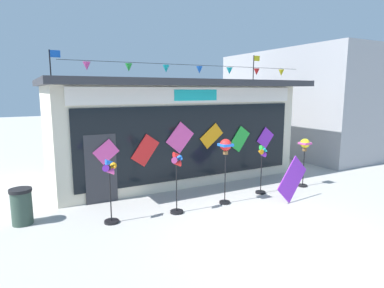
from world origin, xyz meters
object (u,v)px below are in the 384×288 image
(wind_spinner_center_left, at_px, (226,152))
(wind_spinner_far_left, at_px, (110,183))
(wind_spinner_center_right, at_px, (262,161))
(kite_shop_building, at_px, (169,128))
(wind_spinner_left, at_px, (177,174))
(wind_spinner_right, at_px, (305,150))
(display_kite_on_ground, at_px, (292,179))
(trash_bin, at_px, (22,206))

(wind_spinner_center_left, bearing_deg, wind_spinner_far_left, 177.41)
(wind_spinner_far_left, bearing_deg, wind_spinner_center_right, 0.66)
(wind_spinner_far_left, bearing_deg, kite_shop_building, 48.80)
(wind_spinner_left, height_order, wind_spinner_right, wind_spinner_left)
(kite_shop_building, height_order, wind_spinner_center_right, kite_shop_building)
(kite_shop_building, bearing_deg, wind_spinner_center_right, -67.48)
(display_kite_on_ground, bearing_deg, trash_bin, 164.81)
(trash_bin, height_order, display_kite_on_ground, display_kite_on_ground)
(wind_spinner_center_right, height_order, wind_spinner_right, wind_spinner_right)
(wind_spinner_far_left, relative_size, wind_spinner_center_right, 1.03)
(wind_spinner_left, xyz_separation_m, display_kite_on_ground, (3.38, -0.74, -0.41))
(wind_spinner_left, distance_m, wind_spinner_center_right, 3.07)
(wind_spinner_center_right, height_order, trash_bin, wind_spinner_center_right)
(wind_spinner_far_left, distance_m, wind_spinner_center_left, 3.28)
(wind_spinner_far_left, bearing_deg, wind_spinner_center_left, -2.59)
(kite_shop_building, height_order, wind_spinner_far_left, kite_shop_building)
(trash_bin, bearing_deg, kite_shop_building, 27.78)
(display_kite_on_ground, bearing_deg, wind_spinner_center_right, 108.06)
(wind_spinner_far_left, bearing_deg, display_kite_on_ground, -10.21)
(wind_spinner_left, bearing_deg, wind_spinner_center_left, 1.12)
(wind_spinner_right, bearing_deg, display_kite_on_ground, -147.95)
(wind_spinner_far_left, relative_size, wind_spinner_left, 0.97)
(wind_spinner_left, bearing_deg, wind_spinner_center_right, 4.33)
(wind_spinner_right, bearing_deg, kite_shop_building, 131.24)
(wind_spinner_center_right, distance_m, wind_spinner_right, 1.77)
(wind_spinner_far_left, height_order, display_kite_on_ground, wind_spinner_far_left)
(wind_spinner_center_left, relative_size, wind_spinner_center_right, 1.20)
(wind_spinner_center_left, distance_m, trash_bin, 5.39)
(wind_spinner_right, bearing_deg, wind_spinner_center_right, 177.66)
(kite_shop_building, height_order, wind_spinner_center_left, kite_shop_building)
(trash_bin, bearing_deg, wind_spinner_right, -6.78)
(kite_shop_building, relative_size, wind_spinner_center_right, 5.75)
(kite_shop_building, height_order, display_kite_on_ground, kite_shop_building)
(kite_shop_building, relative_size, wind_spinner_right, 5.49)
(wind_spinner_far_left, distance_m, wind_spinner_right, 6.52)
(trash_bin, xyz_separation_m, display_kite_on_ground, (7.00, -1.90, 0.21))
(wind_spinner_center_left, bearing_deg, wind_spinner_left, -178.88)
(wind_spinner_far_left, distance_m, display_kite_on_ground, 5.17)
(wind_spinner_center_left, distance_m, display_kite_on_ground, 2.16)
(kite_shop_building, xyz_separation_m, wind_spinner_far_left, (-3.25, -3.71, -0.79))
(wind_spinner_far_left, bearing_deg, wind_spinner_right, -0.15)
(kite_shop_building, xyz_separation_m, wind_spinner_right, (3.27, -3.73, -0.54))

